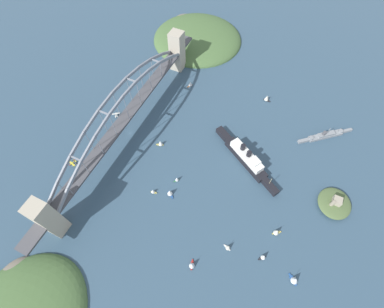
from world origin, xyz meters
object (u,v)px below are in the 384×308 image
(small_boat_0, at_px, (177,179))
(small_boat_5, at_px, (228,247))
(small_boat_1, at_px, (170,192))
(small_boat_6, at_px, (277,232))
(harbor_arch_bridge, at_px, (125,117))
(small_boat_9, at_px, (264,257))
(small_boat_4, at_px, (295,280))
(small_boat_8, at_px, (267,98))
(seaplane_second_in_formation, at_px, (72,163))
(naval_cruiser, at_px, (325,135))
(small_boat_7, at_px, (192,265))
(fort_island_mid_harbor, at_px, (334,203))
(small_boat_2, at_px, (153,191))
(seaplane_taxiing_near_bridge, at_px, (116,115))
(small_boat_10, at_px, (160,143))
(ocean_liner, at_px, (246,157))
(small_boat_3, at_px, (190,84))

(small_boat_0, xyz_separation_m, small_boat_5, (41.24, 72.71, 0.36))
(small_boat_1, distance_m, small_boat_6, 107.58)
(harbor_arch_bridge, bearing_deg, small_boat_9, 69.66)
(small_boat_1, bearing_deg, small_boat_4, 79.07)
(small_boat_8, bearing_deg, seaplane_second_in_formation, -41.96)
(naval_cruiser, height_order, small_boat_7, naval_cruiser)
(fort_island_mid_harbor, relative_size, small_boat_5, 4.02)
(small_boat_6, relative_size, small_boat_7, 1.01)
(seaplane_second_in_formation, xyz_separation_m, small_boat_2, (-8.26, 94.34, 0.93))
(seaplane_taxiing_near_bridge, relative_size, small_boat_10, 1.03)
(seaplane_taxiing_near_bridge, xyz_separation_m, small_boat_9, (82.03, 209.30, 2.04))
(naval_cruiser, xyz_separation_m, small_boat_0, (122.34, -127.41, 1.02))
(ocean_liner, relative_size, small_boat_0, 11.40)
(small_boat_0, height_order, small_boat_3, small_boat_3)
(seaplane_second_in_formation, distance_m, small_boat_4, 243.64)
(seaplane_second_in_formation, distance_m, small_boat_2, 94.71)
(ocean_liner, distance_m, small_boat_9, 101.12)
(seaplane_taxiing_near_bridge, height_order, small_boat_4, small_boat_4)
(seaplane_second_in_formation, bearing_deg, small_boat_2, 95.01)
(fort_island_mid_harbor, bearing_deg, seaplane_taxiing_near_bridge, -90.85)
(small_boat_1, xyz_separation_m, small_boat_4, (25.60, 132.61, -0.05))
(small_boat_7, xyz_separation_m, small_boat_8, (-216.46, 0.55, -0.03))
(small_boat_3, height_order, small_boat_8, small_boat_8)
(small_boat_8, xyz_separation_m, small_boat_10, (115.92, -87.10, -0.27))
(small_boat_4, xyz_separation_m, small_boat_9, (-6.81, -29.53, -0.76))
(fort_island_mid_harbor, xyz_separation_m, seaplane_second_in_formation, (73.21, -261.37, -1.42))
(seaplane_second_in_formation, xyz_separation_m, small_boat_6, (-21.25, 218.06, 2.29))
(small_boat_8, distance_m, small_boat_10, 145.00)
(small_boat_10, bearing_deg, small_boat_7, 40.73)
(harbor_arch_bridge, relative_size, seaplane_taxiing_near_bridge, 34.53)
(ocean_liner, distance_m, small_boat_2, 103.86)
(small_boat_6, distance_m, small_boat_8, 167.30)
(small_boat_3, distance_m, small_boat_6, 207.97)
(small_boat_2, xyz_separation_m, small_boat_7, (46.48, 65.35, 1.34))
(small_boat_0, xyz_separation_m, small_boat_1, (16.77, 0.80, 0.98))
(small_boat_0, xyz_separation_m, small_boat_9, (35.57, 103.88, 0.16))
(ocean_liner, xyz_separation_m, small_boat_0, (53.25, -55.60, -2.71))
(naval_cruiser, relative_size, small_boat_6, 5.72)
(seaplane_taxiing_near_bridge, bearing_deg, naval_cruiser, 108.05)
(small_boat_10, bearing_deg, fort_island_mid_harbor, 93.31)
(seaplane_second_in_formation, relative_size, small_boat_4, 1.11)
(small_boat_6, bearing_deg, small_boat_10, -105.82)
(small_boat_0, distance_m, small_boat_5, 83.60)
(seaplane_second_in_formation, height_order, small_boat_8, small_boat_8)
(small_boat_9, distance_m, small_boat_10, 155.95)
(seaplane_taxiing_near_bridge, xyz_separation_m, seaplane_second_in_formation, (77.03, -4.52, 0.38))
(seaplane_second_in_formation, xyz_separation_m, small_boat_7, (38.22, 159.69, 2.27))
(fort_island_mid_harbor, distance_m, small_boat_0, 157.33)
(naval_cruiser, xyz_separation_m, small_boat_10, (90.58, -164.20, 1.49))
(small_boat_4, distance_m, small_boat_8, 207.42)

